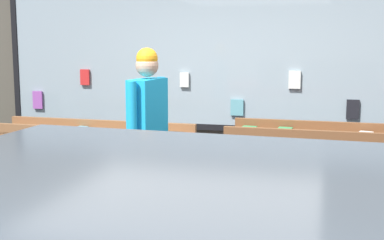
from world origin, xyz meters
name	(u,v)px	position (x,y,z in m)	size (l,w,h in m)	color
ground_plane	(186,234)	(0.00, 0.00, 0.00)	(40.00, 40.00, 0.00)	#38383A
shopfront_facade	(234,39)	(0.02, 2.39, 1.85)	(8.55, 0.29, 3.75)	#4C473D
display_table_left	(90,138)	(-1.45, 1.02, 0.69)	(2.46, 0.66, 0.86)	brown
display_table_right	(344,144)	(1.45, 1.03, 0.76)	(2.46, 0.74, 0.94)	brown
person_browsing	(148,119)	(-0.51, 0.39, 1.05)	(0.30, 0.68, 1.77)	#2D334C
small_dog	(109,193)	(-0.88, 0.21, 0.28)	(0.36, 0.57, 0.40)	white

